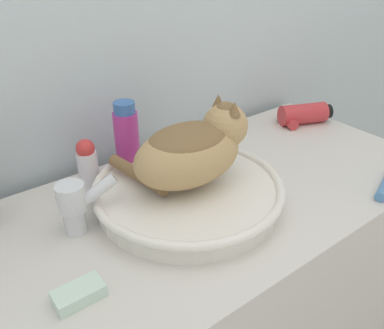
% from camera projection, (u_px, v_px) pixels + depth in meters
% --- Properties ---
extents(wall_back, '(8.00, 0.05, 2.40)m').
position_uv_depth(wall_back, '(125.00, 2.00, 0.98)').
color(wall_back, silver).
rests_on(wall_back, ground_plane).
extents(vanity_counter, '(1.20, 0.56, 0.82)m').
position_uv_depth(vanity_counter, '(206.00, 316.00, 1.14)').
color(vanity_counter, beige).
rests_on(vanity_counter, ground_plane).
extents(sink_basin, '(0.42, 0.42, 0.05)m').
position_uv_depth(sink_basin, '(188.00, 191.00, 0.90)').
color(sink_basin, white).
rests_on(sink_basin, vanity_counter).
extents(cat, '(0.28, 0.25, 0.17)m').
position_uv_depth(cat, '(193.00, 148.00, 0.86)').
color(cat, tan).
rests_on(cat, sink_basin).
extents(faucet, '(0.12, 0.06, 0.12)m').
position_uv_depth(faucet, '(76.00, 204.00, 0.80)').
color(faucet, silver).
rests_on(faucet, vanity_counter).
extents(deodorant_stick, '(0.05, 0.05, 0.13)m').
position_uv_depth(deodorant_stick, '(88.00, 165.00, 0.94)').
color(deodorant_stick, silver).
rests_on(deodorant_stick, vanity_counter).
extents(shampoo_bottle_tall, '(0.06, 0.06, 0.19)m').
position_uv_depth(shampoo_bottle_tall, '(127.00, 141.00, 0.98)').
color(shampoo_bottle_tall, '#B2338C').
rests_on(shampoo_bottle_tall, vanity_counter).
extents(hair_dryer, '(0.17, 0.13, 0.06)m').
position_uv_depth(hair_dryer, '(302.00, 115.00, 1.28)').
color(hair_dryer, '#C63338').
rests_on(hair_dryer, vanity_counter).
extents(soap_bar, '(0.08, 0.04, 0.02)m').
position_uv_depth(soap_bar, '(79.00, 294.00, 0.67)').
color(soap_bar, silver).
rests_on(soap_bar, vanity_counter).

